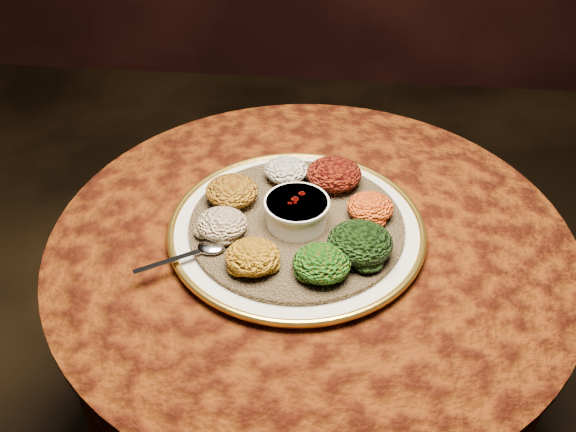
{
  "coord_description": "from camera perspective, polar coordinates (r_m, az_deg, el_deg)",
  "views": [
    {
      "loc": [
        0.04,
        -0.87,
        1.51
      ],
      "look_at": [
        -0.05,
        0.02,
        0.76
      ],
      "focal_mm": 40.0,
      "sensor_mm": 36.0,
      "label": 1
    }
  ],
  "objects": [
    {
      "name": "injera",
      "position": [
        1.16,
        0.77,
        -0.76
      ],
      "size": [
        0.42,
        0.42,
        0.01
      ],
      "primitive_type": "cylinder",
      "rotation": [
        0.0,
        0.0,
        0.09
      ],
      "color": "brown",
      "rests_on": "platter"
    },
    {
      "name": "portion_timatim",
      "position": [
        1.13,
        -5.9,
        -0.7
      ],
      "size": [
        0.09,
        0.09,
        0.04
      ],
      "primitive_type": "ellipsoid",
      "color": "maroon",
      "rests_on": "injera"
    },
    {
      "name": "table",
      "position": [
        1.3,
        1.91,
        -7.8
      ],
      "size": [
        0.96,
        0.96,
        0.73
      ],
      "color": "black",
      "rests_on": "ground"
    },
    {
      "name": "portion_gomen",
      "position": [
        1.09,
        6.42,
        -2.36
      ],
      "size": [
        0.11,
        0.11,
        0.05
      ],
      "primitive_type": "ellipsoid",
      "color": "black",
      "rests_on": "injera"
    },
    {
      "name": "portion_ayib",
      "position": [
        1.25,
        -0.18,
        4.11
      ],
      "size": [
        0.09,
        0.08,
        0.04
      ],
      "primitive_type": "ellipsoid",
      "color": "silver",
      "rests_on": "injera"
    },
    {
      "name": "portion_mixveg",
      "position": [
        1.05,
        3.03,
        -4.18
      ],
      "size": [
        0.1,
        0.09,
        0.05
      ],
      "primitive_type": "ellipsoid",
      "color": "#A7440A",
      "rests_on": "injera"
    },
    {
      "name": "spoon",
      "position": [
        1.11,
        -7.38,
        -2.95
      ],
      "size": [
        0.14,
        0.1,
        0.01
      ],
      "rotation": [
        0.0,
        0.0,
        -2.58
      ],
      "color": "silver",
      "rests_on": "injera"
    },
    {
      "name": "platter",
      "position": [
        1.17,
        0.77,
        -1.16
      ],
      "size": [
        0.5,
        0.5,
        0.02
      ],
      "rotation": [
        0.0,
        0.0,
        -0.11
      ],
      "color": "beige",
      "rests_on": "table"
    },
    {
      "name": "portion_kik",
      "position": [
        1.06,
        -3.14,
        -3.62
      ],
      "size": [
        0.09,
        0.09,
        0.04
      ],
      "primitive_type": "ellipsoid",
      "color": "#B4670F",
      "rests_on": "injera"
    },
    {
      "name": "portion_kitfo",
      "position": [
        1.24,
        4.12,
        3.75
      ],
      "size": [
        0.11,
        0.1,
        0.05
      ],
      "primitive_type": "ellipsoid",
      "color": "black",
      "rests_on": "injera"
    },
    {
      "name": "portion_shiro",
      "position": [
        1.2,
        -5.0,
        2.21
      ],
      "size": [
        0.1,
        0.09,
        0.05
      ],
      "primitive_type": "ellipsoid",
      "color": "#916511",
      "rests_on": "injera"
    },
    {
      "name": "stew_bowl",
      "position": [
        1.14,
        0.79,
        0.5
      ],
      "size": [
        0.12,
        0.12,
        0.05
      ],
      "color": "white",
      "rests_on": "injera"
    },
    {
      "name": "portion_tikil",
      "position": [
        1.17,
        7.33,
        0.8
      ],
      "size": [
        0.08,
        0.08,
        0.04
      ],
      "primitive_type": "ellipsoid",
      "color": "#B07B0E",
      "rests_on": "injera"
    }
  ]
}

